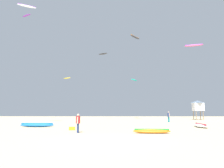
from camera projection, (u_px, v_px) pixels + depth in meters
name	position (u px, v px, depth m)	size (l,w,h in m)	color
ground_plane	(108.00, 140.00, 14.00)	(120.00, 120.00, 0.00)	beige
person_foreground	(78.00, 122.00, 18.61)	(0.37, 0.55, 1.65)	navy
person_midground	(169.00, 116.00, 35.76)	(0.40, 0.56, 1.78)	teal
kite_grounded_near	(201.00, 125.00, 24.62)	(1.33, 3.82, 0.47)	white
kite_grounded_mid	(37.00, 125.00, 25.27)	(4.08, 1.15, 0.49)	blue
kite_grounded_far	(152.00, 131.00, 18.12)	(3.25, 1.14, 0.41)	orange
lifeguard_tower	(198.00, 105.00, 45.72)	(2.30, 2.30, 4.15)	#8C704C
cooler_box	(72.00, 129.00, 21.07)	(0.56, 0.36, 0.32)	yellow
kite_aloft_0	(67.00, 78.00, 54.82)	(2.44, 1.90, 0.34)	yellow
kite_aloft_1	(194.00, 45.00, 50.90)	(4.50, 2.44, 0.70)	#E5598C
kite_aloft_2	(27.00, 15.00, 46.80)	(2.70, 2.12, 0.47)	purple
kite_aloft_3	(103.00, 54.00, 47.78)	(2.30, 1.72, 0.30)	#2D2D33
kite_aloft_4	(135.00, 37.00, 45.19)	(2.78, 3.16, 0.71)	#2D2D33
kite_aloft_5	(134.00, 80.00, 54.84)	(2.51, 3.51, 0.61)	#19B29E
kite_aloft_6	(27.00, 6.00, 32.14)	(2.81, 2.02, 0.69)	white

